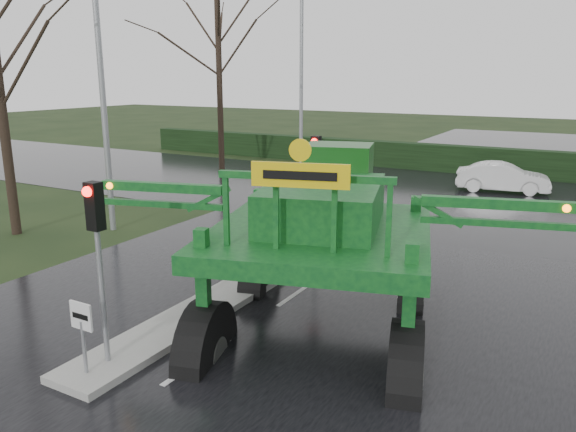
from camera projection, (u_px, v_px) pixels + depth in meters
The scene contains 13 objects.
ground at pixel (198, 362), 10.65m from camera, with size 140.00×140.00×0.00m, color black.
road_main at pixel (382, 235), 19.09m from camera, with size 14.00×80.00×0.02m, color black.
road_cross at pixel (431, 201), 24.15m from camera, with size 80.00×12.00×0.02m, color black.
median_island at pixel (232, 293), 13.78m from camera, with size 1.20×10.00×0.16m, color gray.
hedge_row at pixel (472, 160), 30.73m from camera, with size 44.00×0.90×1.50m, color black.
keep_left_sign at pixel (82, 326), 9.74m from camera, with size 0.50×0.07×1.35m.
traffic_signal_near at pixel (97, 235), 9.78m from camera, with size 0.26×0.33×3.52m.
traffic_signal_mid at pixel (316, 167), 16.96m from camera, with size 0.26×0.33×3.52m.
street_light_left_near at pixel (106, 53), 18.15m from camera, with size 3.85×0.30×10.00m.
street_light_left_far at pixel (306, 61), 29.97m from camera, with size 3.85×0.30×10.00m.
tree_left_far at pixel (218, 39), 30.05m from camera, with size 7.70×7.70×13.26m.
crop_sprayer at pixel (206, 226), 10.57m from camera, with size 9.23×6.92×5.33m.
white_sedan at pixel (501, 192), 26.04m from camera, with size 1.43×4.10×1.35m, color silver.
Camera 1 is at (6.23, -7.55, 5.30)m, focal length 35.00 mm.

